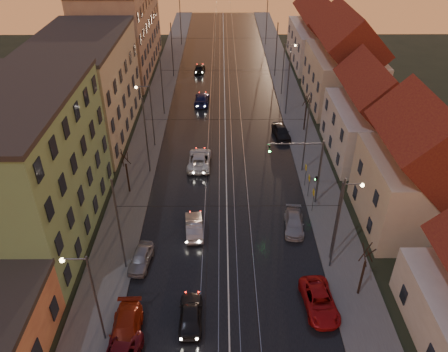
{
  "coord_description": "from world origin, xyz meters",
  "views": [
    {
      "loc": [
        -0.51,
        -17.57,
        26.71
      ],
      "look_at": [
        -0.27,
        18.78,
        2.82
      ],
      "focal_mm": 35.0,
      "sensor_mm": 36.0,
      "label": 1
    }
  ],
  "objects_px": {
    "driving_car_1": "(194,226)",
    "parked_right_0": "(319,301)",
    "driving_car_0": "(191,314)",
    "driving_car_2": "(199,159)",
    "parked_left_2": "(126,331)",
    "street_lamp_0": "(90,292)",
    "parked_right_2": "(281,132)",
    "parked_right_1": "(294,223)",
    "street_lamp_3": "(285,64)",
    "driving_car_3": "(202,99)",
    "parked_left_3": "(141,258)",
    "street_lamp_2": "(149,110)",
    "traffic_light_mast": "(310,165)",
    "street_lamp_1": "(341,214)",
    "driving_car_4": "(200,68)"
  },
  "relations": [
    {
      "from": "driving_car_3",
      "to": "driving_car_4",
      "type": "height_order",
      "value": "driving_car_3"
    },
    {
      "from": "driving_car_0",
      "to": "driving_car_2",
      "type": "xyz_separation_m",
      "value": [
        -0.24,
        21.85,
        0.04
      ]
    },
    {
      "from": "street_lamp_3",
      "to": "driving_car_0",
      "type": "distance_m",
      "value": 44.29
    },
    {
      "from": "parked_left_2",
      "to": "parked_right_0",
      "type": "bearing_deg",
      "value": 8.74
    },
    {
      "from": "street_lamp_0",
      "to": "street_lamp_1",
      "type": "xyz_separation_m",
      "value": [
        18.21,
        8.0,
        0.0
      ]
    },
    {
      "from": "street_lamp_3",
      "to": "driving_car_3",
      "type": "distance_m",
      "value": 13.56
    },
    {
      "from": "street_lamp_2",
      "to": "driving_car_1",
      "type": "xyz_separation_m",
      "value": [
        6.03,
        -16.46,
        -4.17
      ]
    },
    {
      "from": "street_lamp_1",
      "to": "parked_left_3",
      "type": "height_order",
      "value": "street_lamp_1"
    },
    {
      "from": "street_lamp_2",
      "to": "driving_car_0",
      "type": "xyz_separation_m",
      "value": [
        6.29,
        -26.46,
        -4.16
      ]
    },
    {
      "from": "driving_car_1",
      "to": "parked_left_2",
      "type": "height_order",
      "value": "parked_left_2"
    },
    {
      "from": "street_lamp_1",
      "to": "parked_right_2",
      "type": "relative_size",
      "value": 1.78
    },
    {
      "from": "street_lamp_0",
      "to": "driving_car_1",
      "type": "relative_size",
      "value": 1.84
    },
    {
      "from": "parked_left_3",
      "to": "driving_car_2",
      "type": "bearing_deg",
      "value": 81.81
    },
    {
      "from": "driving_car_2",
      "to": "parked_left_3",
      "type": "bearing_deg",
      "value": 76.61
    },
    {
      "from": "driving_car_3",
      "to": "parked_right_1",
      "type": "xyz_separation_m",
      "value": [
        9.67,
        -28.73,
        -0.11
      ]
    },
    {
      "from": "driving_car_0",
      "to": "parked_right_1",
      "type": "distance_m",
      "value": 13.91
    },
    {
      "from": "street_lamp_1",
      "to": "driving_car_3",
      "type": "relative_size",
      "value": 1.57
    },
    {
      "from": "street_lamp_0",
      "to": "driving_car_4",
      "type": "distance_m",
      "value": 54.6
    },
    {
      "from": "street_lamp_0",
      "to": "driving_car_2",
      "type": "height_order",
      "value": "street_lamp_0"
    },
    {
      "from": "parked_right_1",
      "to": "traffic_light_mast",
      "type": "bearing_deg",
      "value": 71.57
    },
    {
      "from": "parked_left_2",
      "to": "parked_right_1",
      "type": "height_order",
      "value": "parked_left_2"
    },
    {
      "from": "street_lamp_3",
      "to": "parked_left_2",
      "type": "distance_m",
      "value": 47.06
    },
    {
      "from": "street_lamp_0",
      "to": "driving_car_1",
      "type": "bearing_deg",
      "value": 62.42
    },
    {
      "from": "street_lamp_0",
      "to": "traffic_light_mast",
      "type": "relative_size",
      "value": 1.11
    },
    {
      "from": "driving_car_2",
      "to": "parked_right_1",
      "type": "relative_size",
      "value": 1.28
    },
    {
      "from": "parked_right_0",
      "to": "parked_left_2",
      "type": "bearing_deg",
      "value": -173.93
    },
    {
      "from": "street_lamp_2",
      "to": "parked_right_1",
      "type": "bearing_deg",
      "value": -46.0
    },
    {
      "from": "street_lamp_3",
      "to": "driving_car_1",
      "type": "xyz_separation_m",
      "value": [
        -12.18,
        -32.46,
        -4.17
      ]
    },
    {
      "from": "street_lamp_0",
      "to": "driving_car_0",
      "type": "bearing_deg",
      "value": 13.79
    },
    {
      "from": "street_lamp_0",
      "to": "parked_right_0",
      "type": "relative_size",
      "value": 1.63
    },
    {
      "from": "street_lamp_2",
      "to": "driving_car_0",
      "type": "bearing_deg",
      "value": -76.62
    },
    {
      "from": "parked_left_3",
      "to": "parked_right_2",
      "type": "distance_m",
      "value": 27.01
    },
    {
      "from": "parked_right_0",
      "to": "driving_car_1",
      "type": "bearing_deg",
      "value": 133.93
    },
    {
      "from": "driving_car_1",
      "to": "parked_right_1",
      "type": "height_order",
      "value": "driving_car_1"
    },
    {
      "from": "traffic_light_mast",
      "to": "parked_right_1",
      "type": "height_order",
      "value": "traffic_light_mast"
    },
    {
      "from": "driving_car_1",
      "to": "parked_right_0",
      "type": "xyz_separation_m",
      "value": [
        9.94,
        -8.82,
        -0.03
      ]
    },
    {
      "from": "street_lamp_0",
      "to": "traffic_light_mast",
      "type": "xyz_separation_m",
      "value": [
        17.1,
        16.0,
        -0.29
      ]
    },
    {
      "from": "parked_left_2",
      "to": "parked_left_3",
      "type": "distance_m",
      "value": 7.38
    },
    {
      "from": "parked_left_2",
      "to": "parked_right_1",
      "type": "xyz_separation_m",
      "value": [
        13.56,
        12.0,
        -0.11
      ]
    },
    {
      "from": "driving_car_1",
      "to": "driving_car_2",
      "type": "distance_m",
      "value": 11.85
    },
    {
      "from": "street_lamp_2",
      "to": "parked_right_1",
      "type": "relative_size",
      "value": 1.86
    },
    {
      "from": "street_lamp_0",
      "to": "driving_car_2",
      "type": "relative_size",
      "value": 1.46
    },
    {
      "from": "driving_car_0",
      "to": "street_lamp_2",
      "type": "bearing_deg",
      "value": -77.93
    },
    {
      "from": "traffic_light_mast",
      "to": "parked_left_2",
      "type": "bearing_deg",
      "value": -133.86
    },
    {
      "from": "parked_left_2",
      "to": "street_lamp_0",
      "type": "bearing_deg",
      "value": -178.97
    },
    {
      "from": "driving_car_2",
      "to": "parked_right_2",
      "type": "xyz_separation_m",
      "value": [
        10.21,
        6.85,
        0.0
      ]
    },
    {
      "from": "parked_left_3",
      "to": "parked_right_0",
      "type": "relative_size",
      "value": 0.79
    },
    {
      "from": "driving_car_0",
      "to": "parked_right_1",
      "type": "height_order",
      "value": "driving_car_0"
    },
    {
      "from": "parked_right_2",
      "to": "driving_car_2",
      "type": "bearing_deg",
      "value": -153.56
    },
    {
      "from": "street_lamp_3",
      "to": "driving_car_4",
      "type": "xyz_separation_m",
      "value": [
        -13.4,
        10.23,
        -4.19
      ]
    }
  ]
}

